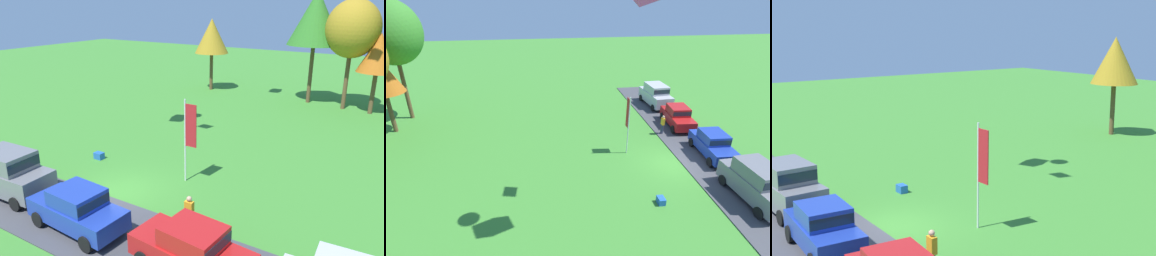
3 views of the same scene
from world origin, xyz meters
TOP-DOWN VIEW (x-y plane):
  - ground_plane at (0.00, 0.00)m, footprint 120.00×120.00m
  - pavement_strip at (0.00, -2.90)m, footprint 36.00×4.40m
  - car_suv_by_flagpole at (-4.37, -3.08)m, footprint 4.70×2.25m
  - car_sedan_mid_row at (0.78, -3.39)m, footprint 4.48×2.13m
  - car_sedan_near_entrance at (6.19, -3.15)m, footprint 4.53×2.24m
  - person_on_lawn at (4.83, -1.17)m, footprint 0.36×0.24m
  - tree_far_left at (-7.49, 22.84)m, footprint 3.54×3.54m
  - tree_lone_near at (3.06, 22.85)m, footprint 4.82×4.82m
  - tree_right_of_center at (6.35, 22.22)m, footprint 4.45×4.45m
  - tree_left_of_center at (8.64, 21.83)m, footprint 3.20×3.20m
  - flag_banner at (2.33, 2.78)m, footprint 0.71×0.08m
  - cooler_box at (-3.98, 2.49)m, footprint 0.56×0.40m

SIDE VIEW (x-z plane):
  - ground_plane at x=0.00m, z-range 0.00..0.00m
  - pavement_strip at x=0.00m, z-range 0.00..0.06m
  - cooler_box at x=-3.98m, z-range 0.00..0.40m
  - person_on_lawn at x=4.83m, z-range 0.02..1.73m
  - car_sedan_mid_row at x=0.78m, z-range 0.12..1.96m
  - car_sedan_near_entrance at x=6.19m, z-range 0.12..1.96m
  - car_suv_by_flagpole at x=-4.37m, z-range 0.16..2.44m
  - flag_banner at x=2.33m, z-range 0.60..5.09m
  - tree_left_of_center at x=8.64m, z-range 1.73..8.48m
  - tree_far_left at x=-7.49m, z-range 1.92..9.40m
  - tree_right_of_center at x=6.35m, z-range 2.22..11.62m
  - tree_lone_near at x=3.06m, z-range 2.65..12.83m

